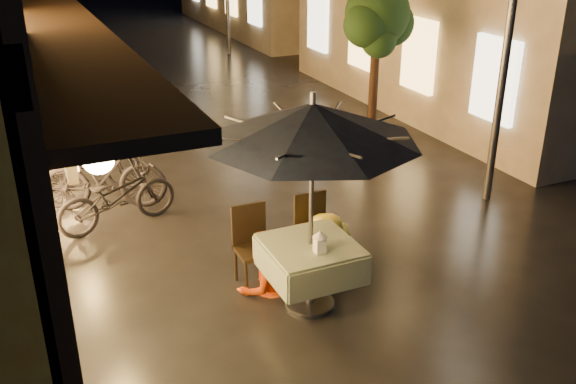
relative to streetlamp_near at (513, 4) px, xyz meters
name	(u,v)px	position (x,y,z in m)	size (l,w,h in m)	color
ground	(392,310)	(-3.00, -2.00, -2.92)	(90.00, 90.00, 0.00)	black
street_tree	(378,18)	(-0.59, 2.51, -0.50)	(1.43, 1.20, 3.15)	black
streetlamp_near	(513,4)	(0.00, 0.00, 0.00)	(0.36, 0.36, 4.23)	#59595E
cafe_table	(310,259)	(-3.79, -1.52, -2.33)	(0.99, 0.99, 0.78)	#59595E
patio_umbrella	(313,123)	(-3.79, -1.52, -0.77)	(2.23, 2.23, 2.46)	#59595E
cafe_chair_left	(252,241)	(-4.19, -0.78, -2.38)	(0.42, 0.42, 0.97)	black
cafe_chair_right	(313,228)	(-3.39, -0.78, -2.38)	(0.42, 0.42, 0.97)	black
table_lantern	(320,241)	(-3.79, -1.73, -2.00)	(0.16, 0.16, 0.25)	white
person_orange	(263,234)	(-4.13, -0.99, -2.19)	(0.70, 0.55, 1.45)	#EE4608
person_yellow	(327,217)	(-3.32, -0.99, -2.14)	(1.00, 0.58, 1.55)	yellow
bicycle_0	(117,197)	(-5.37, 1.36, -2.46)	(0.60, 1.73, 0.91)	black
bicycle_1	(104,175)	(-5.43, 2.01, -2.37)	(0.51, 1.81, 1.09)	black
bicycle_2	(85,162)	(-5.58, 2.85, -2.44)	(0.63, 1.81, 0.95)	black
bicycle_3	(95,130)	(-5.18, 4.52, -2.47)	(0.42, 1.48, 0.89)	black
bicycle_4	(77,121)	(-5.42, 5.17, -2.46)	(0.60, 1.73, 0.91)	#232229
bicycle_5	(48,101)	(-5.78, 6.73, -2.41)	(0.47, 1.67, 1.01)	black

